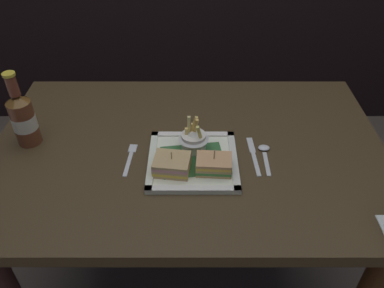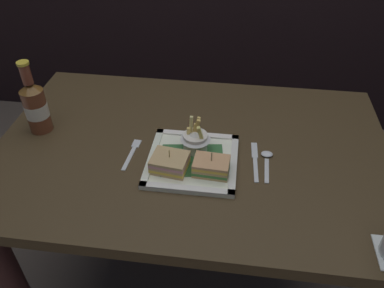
# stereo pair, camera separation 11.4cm
# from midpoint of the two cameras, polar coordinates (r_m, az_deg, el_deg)

# --- Properties ---
(ground_plane) EXTENTS (6.00, 6.00, 0.00)m
(ground_plane) POSITION_cam_midpoint_polar(r_m,az_deg,el_deg) (1.76, 1.92, -19.51)
(ground_plane) COLOR brown
(dining_table) EXTENTS (1.21, 0.80, 0.74)m
(dining_table) POSITION_cam_midpoint_polar(r_m,az_deg,el_deg) (1.28, 2.50, -5.11)
(dining_table) COLOR #3F301C
(dining_table) RESTS_ON ground_plane
(square_plate) EXTENTS (0.26, 0.26, 0.02)m
(square_plate) POSITION_cam_midpoint_polar(r_m,az_deg,el_deg) (1.13, 2.94, -2.62)
(square_plate) COLOR white
(square_plate) RESTS_ON dining_table
(sandwich_half_left) EXTENTS (0.11, 0.09, 0.07)m
(sandwich_half_left) POSITION_cam_midpoint_polar(r_m,az_deg,el_deg) (1.09, -0.31, -2.87)
(sandwich_half_left) COLOR tan
(sandwich_half_left) RESTS_ON square_plate
(sandwich_half_right) EXTENTS (0.10, 0.08, 0.07)m
(sandwich_half_right) POSITION_cam_midpoint_polar(r_m,az_deg,el_deg) (1.08, 5.87, -3.40)
(sandwich_half_right) COLOR tan
(sandwich_half_right) RESTS_ON square_plate
(fries_cup) EXTENTS (0.09, 0.09, 0.11)m
(fries_cup) POSITION_cam_midpoint_polar(r_m,az_deg,el_deg) (1.14, 3.35, 0.65)
(fries_cup) COLOR silver
(fries_cup) RESTS_ON square_plate
(beer_bottle) EXTENTS (0.07, 0.07, 0.24)m
(beer_bottle) POSITION_cam_midpoint_polar(r_m,az_deg,el_deg) (1.29, -19.72, 5.23)
(beer_bottle) COLOR brown
(beer_bottle) RESTS_ON dining_table
(fork) EXTENTS (0.03, 0.14, 0.00)m
(fork) POSITION_cam_midpoint_polar(r_m,az_deg,el_deg) (1.17, -6.08, -1.35)
(fork) COLOR silver
(fork) RESTS_ON dining_table
(knife) EXTENTS (0.02, 0.18, 0.00)m
(knife) POSITION_cam_midpoint_polar(r_m,az_deg,el_deg) (1.17, 12.03, -2.38)
(knife) COLOR silver
(knife) RESTS_ON dining_table
(spoon) EXTENTS (0.03, 0.13, 0.01)m
(spoon) POSITION_cam_midpoint_polar(r_m,az_deg,el_deg) (1.18, 13.69, -2.19)
(spoon) COLOR silver
(spoon) RESTS_ON dining_table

